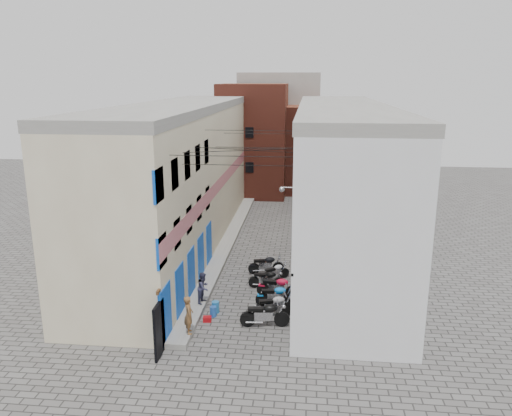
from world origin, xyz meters
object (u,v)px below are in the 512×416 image
(motorcycle_a, at_px, (265,313))
(person_a, at_px, (189,315))
(motorcycle_g, at_px, (266,264))
(water_jug_near, at_px, (213,312))
(motorcycle_d, at_px, (278,286))
(red_crate, at_px, (207,319))
(motorcycle_c, at_px, (276,294))
(motorcycle_e, at_px, (267,278))
(motorcycle_f, at_px, (275,271))
(person_b, at_px, (203,287))
(motorcycle_b, at_px, (274,304))
(water_jug_far, at_px, (215,307))

(motorcycle_a, distance_m, person_a, 3.34)
(motorcycle_g, relative_size, water_jug_near, 4.21)
(motorcycle_d, relative_size, red_crate, 5.73)
(motorcycle_a, relative_size, motorcycle_c, 1.13)
(motorcycle_e, bearing_deg, motorcycle_c, 16.75)
(motorcycle_f, bearing_deg, motorcycle_d, -31.30)
(motorcycle_c, bearing_deg, person_b, -87.52)
(motorcycle_c, distance_m, water_jug_near, 3.11)
(motorcycle_f, height_order, person_b, person_b)
(motorcycle_b, xyz_separation_m, motorcycle_c, (0.00, 1.12, -0.02))
(person_a, xyz_separation_m, water_jug_near, (0.62, 2.04, -0.83))
(motorcycle_g, xyz_separation_m, person_b, (-2.56, -4.49, 0.41))
(water_jug_far, bearing_deg, motorcycle_d, 35.32)
(motorcycle_a, bearing_deg, motorcycle_e, 177.58)
(motorcycle_b, height_order, motorcycle_d, motorcycle_d)
(motorcycle_d, relative_size, person_b, 1.42)
(motorcycle_e, height_order, water_jug_near, motorcycle_e)
(motorcycle_b, relative_size, water_jug_far, 3.67)
(motorcycle_b, bearing_deg, motorcycle_d, 163.81)
(motorcycle_d, xyz_separation_m, motorcycle_g, (-0.84, 3.05, -0.03))
(motorcycle_f, bearing_deg, water_jug_near, -67.56)
(water_jug_far, bearing_deg, motorcycle_c, 21.25)
(motorcycle_b, height_order, red_crate, motorcycle_b)
(motorcycle_d, relative_size, motorcycle_f, 1.20)
(person_a, relative_size, person_b, 1.10)
(motorcycle_g, relative_size, water_jug_far, 3.70)
(motorcycle_a, bearing_deg, motorcycle_f, 172.83)
(motorcycle_g, distance_m, water_jug_near, 5.74)
(motorcycle_e, relative_size, water_jug_far, 3.51)
(motorcycle_g, height_order, water_jug_far, motorcycle_g)
(motorcycle_a, bearing_deg, motorcycle_d, 167.02)
(motorcycle_a, bearing_deg, red_crate, -99.95)
(motorcycle_c, distance_m, red_crate, 3.54)
(person_a, bearing_deg, motorcycle_b, -74.44)
(motorcycle_b, relative_size, person_a, 1.22)
(motorcycle_f, height_order, water_jug_far, motorcycle_f)
(motorcycle_d, height_order, person_a, person_a)
(motorcycle_c, height_order, person_a, person_a)
(motorcycle_g, bearing_deg, motorcycle_e, -7.68)
(motorcycle_g, relative_size, person_a, 1.22)
(motorcycle_c, xyz_separation_m, motorcycle_f, (-0.22, 3.05, -0.05))
(motorcycle_b, xyz_separation_m, motorcycle_e, (-0.59, 3.07, -0.03))
(motorcycle_g, distance_m, water_jug_far, 5.36)
(water_jug_far, bearing_deg, person_a, -105.04)
(person_a, bearing_deg, motorcycle_f, -45.20)
(motorcycle_g, bearing_deg, motorcycle_c, -2.27)
(motorcycle_b, height_order, person_b, person_b)
(motorcycle_a, relative_size, motorcycle_b, 1.09)
(motorcycle_f, height_order, person_a, person_a)
(motorcycle_e, xyz_separation_m, water_jug_near, (-2.15, -3.40, -0.31))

